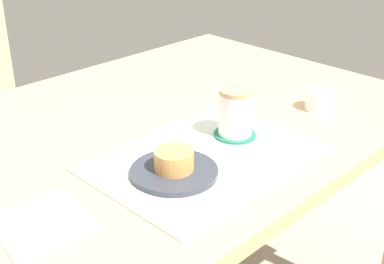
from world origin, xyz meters
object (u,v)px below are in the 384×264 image
object	(u,v)px
pastry_plate	(174,172)
coffee_mug	(236,111)
sugar_bowl	(319,100)
dining_table	(158,148)
pastry	(174,160)

from	to	relation	value
pastry_plate	coffee_mug	distance (m)	0.23
sugar_bowl	pastry_plate	bearing A→B (deg)	177.90
dining_table	sugar_bowl	world-z (taller)	sugar_bowl
coffee_mug	sugar_bowl	xyz separation A→B (m)	(0.26, -0.05, -0.04)
pastry	coffee_mug	xyz separation A→B (m)	(0.22, 0.03, 0.03)
pastry	pastry_plate	bearing A→B (deg)	0.00
dining_table	pastry	size ratio (longest dim) A/B	16.79
sugar_bowl	dining_table	bearing A→B (deg)	145.49
pastry_plate	pastry	xyz separation A→B (m)	(0.00, 0.00, 0.03)
sugar_bowl	coffee_mug	bearing A→B (deg)	170.11
dining_table	pastry_plate	bearing A→B (deg)	-124.50
dining_table	coffee_mug	bearing A→B (deg)	-69.05
coffee_mug	pastry	bearing A→B (deg)	-172.51
pastry	dining_table	bearing A→B (deg)	55.50
pastry	coffee_mug	size ratio (longest dim) A/B	0.70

